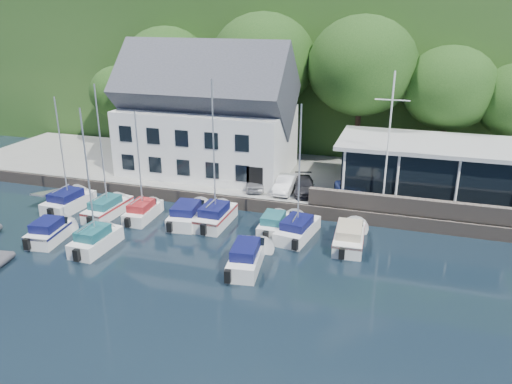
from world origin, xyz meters
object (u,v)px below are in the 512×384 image
car_dgrey (304,185)px  boat_r1_4 (214,160)px  club_pavilion (426,168)px  boat_r2_3 (247,254)px  car_blue (350,190)px  boat_r1_6 (299,176)px  boat_r1_3 (188,212)px  boat_r1_7 (350,234)px  boat_r1_1 (102,159)px  flagpole (388,142)px  boat_r1_0 (61,149)px  boat_r1_5 (274,222)px  car_silver (255,181)px  boat_r2_1 (88,179)px  boat_r2_0 (50,230)px  car_white (286,184)px  harbor_building (207,121)px

car_dgrey → boat_r1_4: bearing=-146.9°
club_pavilion → boat_r2_3: club_pavilion is taller
car_blue → boat_r1_6: bearing=-132.7°
club_pavilion → boat_r1_3: (-16.04, -8.26, -2.32)m
club_pavilion → boat_r1_7: bearing=-118.0°
boat_r1_1 → flagpole: bearing=18.3°
car_dgrey → boat_r1_0: 18.21m
boat_r1_4 → boat_r1_5: (4.26, 0.04, -4.03)m
boat_r1_3 → boat_r1_6: boat_r1_6 is taller
car_silver → boat_r2_1: boat_r2_1 is taller
boat_r1_0 → boat_r2_0: (2.24, -4.95, -3.96)m
boat_r2_0 → flagpole: bearing=19.2°
boat_r1_1 → boat_r1_7: boat_r1_1 is taller
car_blue → boat_r1_7: (0.81, -5.91, -0.87)m
car_blue → boat_r1_7: size_ratio=0.52×
boat_r1_4 → boat_r2_1: (-5.81, -5.86, 0.02)m
boat_r1_1 → boat_r1_7: (17.61, 0.44, -3.62)m
boat_r1_0 → boat_r1_1: 3.54m
flagpole → car_white: bearing=172.9°
harbor_building → boat_r1_3: harbor_building is taller
boat_r1_4 → boat_r1_7: size_ratio=1.44×
car_silver → car_white: size_ratio=0.95×
car_dgrey → boat_r2_0: size_ratio=0.77×
car_blue → boat_r1_3: bearing=-170.1°
boat_r1_3 → boat_r1_5: boat_r1_3 is taller
car_blue → boat_r1_4: 10.69m
flagpole → boat_r2_0: flagpole is taller
harbor_building → car_white: (7.75, -3.20, -3.74)m
boat_r2_3 → boat_r2_1: bearing=176.9°
boat_r1_0 → boat_r1_1: bearing=1.3°
club_pavilion → car_silver: size_ratio=3.75×
boat_r2_0 → boat_r2_1: bearing=-10.3°
harbor_building → flagpole: flagpole is taller
boat_r1_0 → boat_r1_7: boat_r1_0 is taller
car_white → boat_r1_0: boat_r1_0 is taller
boat_r2_0 → boat_r2_1: boat_r2_1 is taller
boat_r1_1 → boat_r1_3: size_ratio=1.42×
boat_r2_1 → boat_r2_3: bearing=5.8°
boat_r1_6 → boat_r2_3: (-1.95, -4.89, -3.51)m
club_pavilion → boat_r1_4: size_ratio=1.40×
harbor_building → boat_r1_6: bearing=-41.5°
boat_r2_3 → boat_r1_7: bearing=34.0°
boat_r1_7 → car_silver: bearing=141.7°
club_pavilion → boat_r1_5: (-9.70, -8.04, -2.37)m
boat_r1_1 → boat_r1_7: 17.99m
boat_r1_1 → boat_r2_0: size_ratio=1.73×
car_silver → boat_r1_5: (3.04, -5.34, -0.92)m
car_silver → harbor_building: bearing=132.0°
car_silver → boat_r1_3: car_silver is taller
boat_r1_7 → harbor_building: bearing=143.2°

